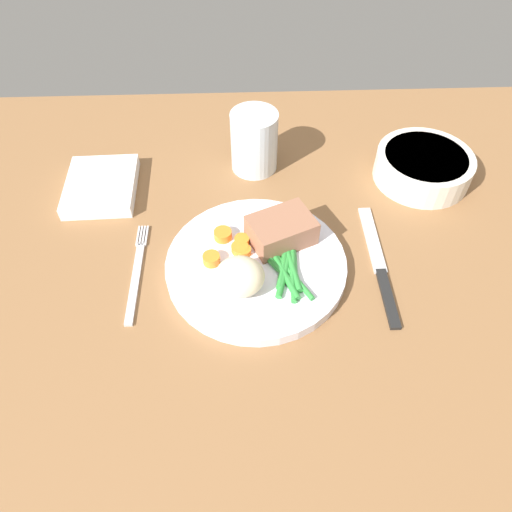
% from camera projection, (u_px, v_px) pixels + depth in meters
% --- Properties ---
extents(dining_table, '(1.20, 0.90, 0.02)m').
position_uv_depth(dining_table, '(283.00, 283.00, 0.63)').
color(dining_table, brown).
rests_on(dining_table, ground).
extents(dinner_plate, '(0.23, 0.23, 0.02)m').
position_uv_depth(dinner_plate, '(256.00, 265.00, 0.62)').
color(dinner_plate, white).
rests_on(dinner_plate, dining_table).
extents(meat_portion, '(0.10, 0.09, 0.04)m').
position_uv_depth(meat_portion, '(279.00, 230.00, 0.63)').
color(meat_portion, '#936047').
rests_on(meat_portion, dinner_plate).
extents(mashed_potatoes, '(0.06, 0.06, 0.04)m').
position_uv_depth(mashed_potatoes, '(240.00, 277.00, 0.57)').
color(mashed_potatoes, beige).
rests_on(mashed_potatoes, dinner_plate).
extents(carrot_slices, '(0.06, 0.07, 0.01)m').
position_uv_depth(carrot_slices, '(229.00, 246.00, 0.63)').
color(carrot_slices, orange).
rests_on(carrot_slices, dinner_plate).
extents(green_beans, '(0.07, 0.10, 0.01)m').
position_uv_depth(green_beans, '(287.00, 270.00, 0.60)').
color(green_beans, '#2D8C38').
rests_on(green_beans, dinner_plate).
extents(fork, '(0.01, 0.17, 0.00)m').
position_uv_depth(fork, '(137.00, 273.00, 0.62)').
color(fork, silver).
rests_on(fork, dining_table).
extents(knife, '(0.02, 0.20, 0.01)m').
position_uv_depth(knife, '(379.00, 266.00, 0.63)').
color(knife, black).
rests_on(knife, dining_table).
extents(water_glass, '(0.07, 0.07, 0.09)m').
position_uv_depth(water_glass, '(254.00, 145.00, 0.74)').
color(water_glass, silver).
rests_on(water_glass, dining_table).
extents(salad_bowl, '(0.15, 0.15, 0.04)m').
position_uv_depth(salad_bowl, '(423.00, 165.00, 0.73)').
color(salad_bowl, silver).
rests_on(salad_bowl, dining_table).
extents(napkin, '(0.11, 0.13, 0.02)m').
position_uv_depth(napkin, '(101.00, 186.00, 0.72)').
color(napkin, white).
rests_on(napkin, dining_table).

